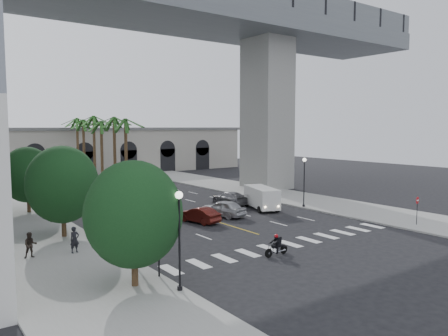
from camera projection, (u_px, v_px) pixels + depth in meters
ground at (276, 240)px, 33.41m from camera, size 140.00×140.00×0.00m
sidewalk_left at (23, 229)px, 36.71m from camera, size 8.00×100.00×0.15m
sidewalk_right at (283, 196)px, 54.27m from camera, size 8.00×100.00×0.15m
median at (99, 185)px, 64.01m from camera, size 2.00×24.00×0.20m
pier_building at (64, 152)px, 77.31m from camera, size 71.00×10.50×8.50m
bridge at (172, 43)px, 51.40m from camera, size 75.00×13.00×26.00m
palm_a at (125, 123)px, 55.11m from camera, size 3.20×3.20×10.30m
palm_b at (114, 121)px, 58.37m from camera, size 3.20×3.20×10.60m
palm_c at (101, 125)px, 61.46m from camera, size 3.20×3.20×10.10m
palm_d at (94, 120)px, 64.81m from camera, size 3.20×3.20×10.90m
palm_e at (83, 123)px, 67.93m from camera, size 3.20×3.20×10.40m
palm_f at (77, 122)px, 71.30m from camera, size 3.20×3.20×10.70m
street_tree_near at (134, 214)px, 23.01m from camera, size 5.20×5.20×6.89m
street_tree_mid at (62, 184)px, 33.47m from camera, size 5.44×5.44×7.21m
street_tree_far at (28, 175)px, 43.16m from camera, size 5.04×5.04×6.68m
lamp_post_left_near at (179, 232)px, 22.41m from camera, size 0.40×0.40×5.35m
lamp_post_left_far at (62, 187)px, 39.33m from camera, size 0.40×0.40×5.35m
lamp_post_right at (304, 178)px, 46.23m from camera, size 0.40×0.40×5.35m
traffic_signal_near at (159, 236)px, 24.55m from camera, size 0.25×0.18×3.65m
traffic_signal_far at (129, 223)px, 27.77m from camera, size 0.25×0.18×3.65m
motorcycle_rider at (277, 246)px, 29.26m from camera, size 2.05×0.55×1.48m
car_a at (223, 208)px, 41.97m from camera, size 3.18×5.05×1.60m
car_b at (199, 215)px, 39.37m from camera, size 2.35×4.46×1.40m
car_c at (156, 214)px, 39.65m from camera, size 4.50×6.05×1.53m
car_d at (230, 198)px, 48.44m from camera, size 2.23×5.07×1.45m
car_e at (116, 203)px, 44.70m from camera, size 3.09×5.05×1.61m
cargo_van at (262, 197)px, 45.64m from camera, size 3.67×5.80×2.32m
pedestrian_a at (75, 240)px, 29.39m from camera, size 0.71×0.53×1.78m
pedestrian_b at (30, 245)px, 28.23m from camera, size 0.90×0.75×1.68m
do_not_enter_sign at (417, 205)px, 37.76m from camera, size 0.63×0.16×2.60m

